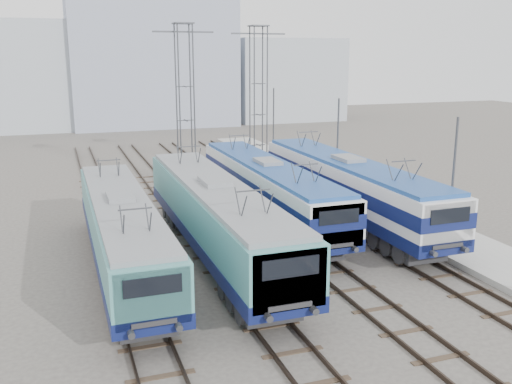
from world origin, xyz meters
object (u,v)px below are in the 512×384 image
(locomotive_center_right, at_px, (269,187))
(locomotive_far_right, at_px, (349,185))
(catenary_tower_west, at_px, (185,98))
(catenary_tower_east, at_px, (258,94))
(mast_front, at_px, (452,189))
(mast_rear, at_px, (273,129))
(locomotive_center_left, at_px, (217,215))
(mast_mid, at_px, (337,150))
(locomotive_far_left, at_px, (123,229))

(locomotive_center_right, height_order, locomotive_far_right, locomotive_far_right)
(locomotive_far_right, bearing_deg, catenary_tower_west, 117.21)
(locomotive_center_right, xyz_separation_m, catenary_tower_east, (4.25, 13.71, 4.35))
(mast_front, relative_size, mast_rear, 1.00)
(catenary_tower_west, bearing_deg, locomotive_center_left, -97.73)
(mast_front, xyz_separation_m, mast_mid, (0.00, 12.00, 0.00))
(locomotive_center_left, relative_size, mast_rear, 2.68)
(catenary_tower_east, bearing_deg, locomotive_far_left, -125.15)
(catenary_tower_east, bearing_deg, locomotive_center_left, -115.22)
(mast_rear, bearing_deg, locomotive_far_right, -96.16)
(catenary_tower_east, bearing_deg, mast_mid, -78.14)
(locomotive_far_right, bearing_deg, mast_front, -74.93)
(locomotive_center_right, relative_size, mast_rear, 2.57)
(catenary_tower_west, height_order, mast_mid, catenary_tower_west)
(locomotive_center_left, relative_size, catenary_tower_east, 1.56)
(locomotive_far_left, relative_size, locomotive_center_left, 0.92)
(locomotive_center_right, height_order, catenary_tower_east, catenary_tower_east)
(catenary_tower_east, bearing_deg, mast_rear, 43.60)
(locomotive_far_right, xyz_separation_m, catenary_tower_west, (-6.75, 13.13, 4.26))
(locomotive_far_right, relative_size, catenary_tower_west, 1.56)
(locomotive_center_left, height_order, catenary_tower_east, catenary_tower_east)
(locomotive_far_right, distance_m, mast_mid, 5.57)
(locomotive_center_right, bearing_deg, locomotive_far_right, -17.56)
(mast_front, relative_size, mast_mid, 1.00)
(locomotive_center_left, xyz_separation_m, catenary_tower_east, (8.75, 18.58, 4.31))
(locomotive_center_left, distance_m, locomotive_center_right, 6.63)
(catenary_tower_west, relative_size, mast_mid, 1.71)
(mast_mid, bearing_deg, mast_rear, 90.00)
(locomotive_far_left, xyz_separation_m, mast_rear, (15.35, 20.82, 1.35))
(locomotive_far_right, height_order, catenary_tower_east, catenary_tower_east)
(locomotive_far_left, xyz_separation_m, mast_mid, (15.35, 8.82, 1.35))
(mast_rear, bearing_deg, locomotive_center_right, -112.01)
(locomotive_far_right, distance_m, catenary_tower_west, 15.36)
(locomotive_center_right, xyz_separation_m, mast_mid, (6.35, 3.71, 1.21))
(locomotive_far_left, relative_size, mast_rear, 2.46)
(locomotive_far_left, distance_m, locomotive_center_right, 10.35)
(mast_mid, xyz_separation_m, mast_rear, (0.00, 12.00, 0.00))
(locomotive_center_right, bearing_deg, locomotive_center_left, -132.73)
(catenary_tower_west, relative_size, mast_rear, 1.71)
(locomotive_center_right, relative_size, mast_mid, 2.57)
(mast_front, bearing_deg, locomotive_center_left, 162.49)
(locomotive_center_right, relative_size, locomotive_far_right, 0.96)
(locomotive_center_right, bearing_deg, locomotive_far_left, -150.41)
(mast_mid, bearing_deg, catenary_tower_east, 101.86)
(locomotive_center_right, bearing_deg, catenary_tower_west, 100.88)
(locomotive_far_left, distance_m, locomotive_center_left, 4.51)
(locomotive_center_left, xyz_separation_m, locomotive_far_right, (9.00, 3.45, 0.06))
(locomotive_far_right, bearing_deg, locomotive_far_left, -164.73)
(catenary_tower_west, distance_m, mast_rear, 9.99)
(catenary_tower_west, distance_m, mast_mid, 12.16)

